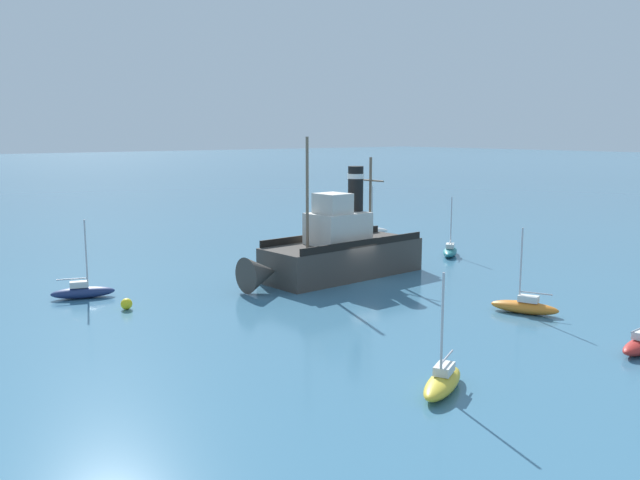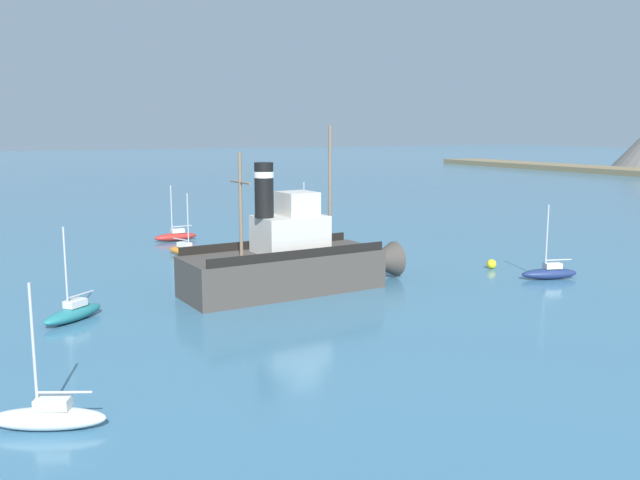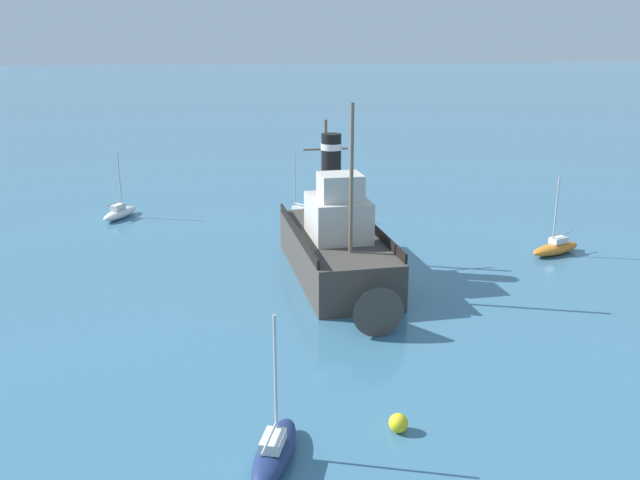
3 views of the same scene
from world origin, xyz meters
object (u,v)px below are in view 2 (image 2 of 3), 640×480
(sailboat_teal, at_px, (73,313))
(mooring_buoy, at_px, (492,264))
(sailboat_yellow, at_px, (302,231))
(sailboat_orange, at_px, (186,251))
(old_tugboat, at_px, (292,261))
(sailboat_navy, at_px, (549,273))
(sailboat_white, at_px, (48,416))
(sailboat_red, at_px, (176,236))

(sailboat_teal, bearing_deg, mooring_buoy, 90.35)
(sailboat_teal, xyz_separation_m, mooring_buoy, (-0.17, 27.97, -0.09))
(sailboat_yellow, distance_m, sailboat_orange, 13.52)
(sailboat_teal, distance_m, mooring_buoy, 27.97)
(old_tugboat, bearing_deg, sailboat_navy, 73.40)
(old_tugboat, relative_size, sailboat_teal, 2.97)
(sailboat_orange, bearing_deg, sailboat_yellow, 112.42)
(sailboat_teal, xyz_separation_m, sailboat_orange, (-14.79, 10.32, 0.00))
(sailboat_yellow, height_order, sailboat_white, same)
(sailboat_teal, height_order, sailboat_yellow, same)
(sailboat_yellow, xyz_separation_m, mooring_buoy, (19.78, 5.15, -0.09))
(sailboat_orange, height_order, mooring_buoy, sailboat_orange)
(sailboat_teal, bearing_deg, sailboat_white, -11.09)
(sailboat_navy, bearing_deg, sailboat_red, -146.67)
(sailboat_red, xyz_separation_m, mooring_buoy, (22.20, 16.33, -0.09))
(old_tugboat, relative_size, sailboat_orange, 2.97)
(old_tugboat, relative_size, mooring_buoy, 21.82)
(sailboat_teal, xyz_separation_m, sailboat_yellow, (-19.95, 22.82, 0.00))
(sailboat_red, height_order, sailboat_orange, same)
(sailboat_white, bearing_deg, sailboat_teal, 168.91)
(sailboat_teal, bearing_deg, sailboat_navy, 81.91)
(sailboat_red, distance_m, sailboat_white, 38.08)
(old_tugboat, xyz_separation_m, mooring_buoy, (0.57, 15.23, -1.50))
(sailboat_navy, bearing_deg, mooring_buoy, -165.70)
(old_tugboat, height_order, sailboat_orange, old_tugboat)
(old_tugboat, bearing_deg, sailboat_teal, -86.68)
(sailboat_teal, relative_size, sailboat_yellow, 1.00)
(old_tugboat, xyz_separation_m, sailboat_red, (-21.63, -1.10, -1.40))
(sailboat_white, bearing_deg, old_tugboat, 131.90)
(sailboat_white, bearing_deg, sailboat_red, 158.14)
(sailboat_orange, bearing_deg, old_tugboat, 9.74)
(old_tugboat, xyz_separation_m, sailboat_teal, (0.74, -12.74, -1.40))
(old_tugboat, xyz_separation_m, sailboat_yellow, (-19.21, 10.08, -1.40))
(sailboat_yellow, distance_m, sailboat_white, 41.56)
(sailboat_navy, distance_m, sailboat_white, 32.82)
(sailboat_red, bearing_deg, sailboat_white, -21.86)
(sailboat_navy, relative_size, sailboat_orange, 1.00)
(old_tugboat, distance_m, sailboat_white, 20.58)
(sailboat_orange, relative_size, mooring_buoy, 7.34)
(sailboat_red, bearing_deg, sailboat_orange, -9.84)
(sailboat_navy, relative_size, sailboat_white, 1.00)
(sailboat_red, bearing_deg, sailboat_yellow, 77.77)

